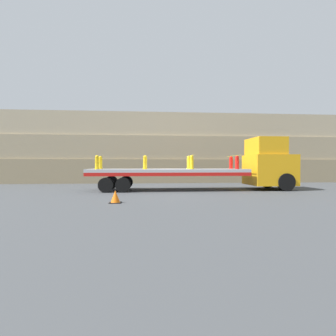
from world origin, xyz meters
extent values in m
plane|color=#3F4244|center=(0.00, 0.00, 0.00)|extent=(120.00, 120.00, 0.00)
cube|color=gray|center=(0.00, 7.68, 1.02)|extent=(60.00, 3.00, 2.04)
cube|color=tan|center=(0.00, 7.83, 3.06)|extent=(60.00, 3.00, 2.04)
cube|color=tan|center=(0.00, 7.98, 5.11)|extent=(60.00, 3.00, 2.04)
cube|color=orange|center=(6.46, 0.00, 1.23)|extent=(2.61, 2.55, 1.89)
cube|color=orange|center=(6.20, 0.00, 2.71)|extent=(1.83, 2.34, 1.06)
cube|color=black|center=(7.17, 0.00, 1.61)|extent=(1.04, 2.24, 1.06)
cylinder|color=black|center=(6.91, -1.21, 0.53)|extent=(1.05, 0.28, 1.05)
cylinder|color=black|center=(6.91, 1.21, 0.53)|extent=(1.05, 0.28, 1.05)
cube|color=#B2B2B7|center=(0.00, 0.00, 1.21)|extent=(9.53, 2.58, 0.19)
cube|color=red|center=(0.00, -1.25, 1.01)|extent=(9.53, 0.08, 0.20)
cube|color=red|center=(0.00, 1.25, 1.01)|extent=(9.53, 0.08, 0.20)
cylinder|color=black|center=(-2.62, -1.19, 0.42)|extent=(0.84, 0.30, 0.84)
cylinder|color=black|center=(-2.62, 1.19, 0.42)|extent=(0.84, 0.30, 0.84)
cylinder|color=black|center=(-3.58, -1.19, 0.42)|extent=(0.84, 0.30, 0.84)
cylinder|color=black|center=(-3.58, 1.19, 0.42)|extent=(0.84, 0.30, 0.84)
cylinder|color=gold|center=(-4.17, -0.57, 1.32)|extent=(0.28, 0.28, 0.03)
cylinder|color=gold|center=(-4.17, -0.57, 1.63)|extent=(0.23, 0.23, 0.66)
sphere|color=gold|center=(-4.17, -0.57, 2.01)|extent=(0.21, 0.21, 0.21)
cylinder|color=gold|center=(-4.17, -0.74, 1.71)|extent=(0.10, 0.12, 0.10)
cylinder|color=gold|center=(-4.17, -0.40, 1.71)|extent=(0.10, 0.12, 0.10)
cylinder|color=gold|center=(-4.17, 0.57, 1.32)|extent=(0.28, 0.28, 0.03)
cylinder|color=gold|center=(-4.17, 0.57, 1.63)|extent=(0.23, 0.23, 0.66)
sphere|color=gold|center=(-4.17, 0.57, 2.01)|extent=(0.21, 0.21, 0.21)
cylinder|color=gold|center=(-4.17, 0.40, 1.71)|extent=(0.10, 0.12, 0.10)
cylinder|color=gold|center=(-4.17, 0.74, 1.71)|extent=(0.10, 0.12, 0.10)
cylinder|color=gold|center=(-1.39, -0.57, 1.32)|extent=(0.28, 0.28, 0.03)
cylinder|color=gold|center=(-1.39, -0.57, 1.63)|extent=(0.23, 0.23, 0.66)
sphere|color=gold|center=(-1.39, -0.57, 2.01)|extent=(0.21, 0.21, 0.21)
cylinder|color=gold|center=(-1.39, -0.74, 1.71)|extent=(0.10, 0.12, 0.10)
cylinder|color=gold|center=(-1.39, -0.40, 1.71)|extent=(0.10, 0.12, 0.10)
cylinder|color=gold|center=(-1.39, 0.57, 1.32)|extent=(0.28, 0.28, 0.03)
cylinder|color=gold|center=(-1.39, 0.57, 1.63)|extent=(0.23, 0.23, 0.66)
sphere|color=gold|center=(-1.39, 0.57, 2.01)|extent=(0.21, 0.21, 0.21)
cylinder|color=gold|center=(-1.39, 0.40, 1.71)|extent=(0.10, 0.12, 0.10)
cylinder|color=gold|center=(-1.39, 0.74, 1.71)|extent=(0.10, 0.12, 0.10)
cylinder|color=gold|center=(1.39, -0.57, 1.32)|extent=(0.28, 0.28, 0.03)
cylinder|color=gold|center=(1.39, -0.57, 1.63)|extent=(0.23, 0.23, 0.66)
sphere|color=gold|center=(1.39, -0.57, 2.01)|extent=(0.21, 0.21, 0.21)
cylinder|color=gold|center=(1.39, -0.74, 1.71)|extent=(0.10, 0.12, 0.10)
cylinder|color=gold|center=(1.39, -0.40, 1.71)|extent=(0.10, 0.12, 0.10)
cylinder|color=gold|center=(1.39, 0.57, 1.32)|extent=(0.28, 0.28, 0.03)
cylinder|color=gold|center=(1.39, 0.57, 1.63)|extent=(0.23, 0.23, 0.66)
sphere|color=gold|center=(1.39, 0.57, 2.01)|extent=(0.21, 0.21, 0.21)
cylinder|color=gold|center=(1.39, 0.40, 1.71)|extent=(0.10, 0.12, 0.10)
cylinder|color=gold|center=(1.39, 0.74, 1.71)|extent=(0.10, 0.12, 0.10)
cylinder|color=red|center=(4.17, -0.57, 1.32)|extent=(0.28, 0.28, 0.03)
cylinder|color=red|center=(4.17, -0.57, 1.63)|extent=(0.23, 0.23, 0.66)
sphere|color=red|center=(4.17, -0.57, 2.01)|extent=(0.21, 0.21, 0.21)
cylinder|color=red|center=(4.17, -0.74, 1.71)|extent=(0.10, 0.12, 0.10)
cylinder|color=red|center=(4.17, -0.40, 1.71)|extent=(0.10, 0.12, 0.10)
cylinder|color=red|center=(4.17, 0.57, 1.32)|extent=(0.28, 0.28, 0.03)
cylinder|color=red|center=(4.17, 0.57, 1.63)|extent=(0.23, 0.23, 0.66)
sphere|color=red|center=(4.17, 0.57, 2.01)|extent=(0.21, 0.21, 0.21)
cylinder|color=red|center=(4.17, 0.40, 1.71)|extent=(0.10, 0.12, 0.10)
cylinder|color=red|center=(4.17, 0.74, 1.71)|extent=(0.10, 0.12, 0.10)
cube|color=yellow|center=(1.39, 0.00, 2.12)|extent=(0.05, 2.78, 0.01)
cube|color=yellow|center=(4.17, 0.00, 2.12)|extent=(0.05, 2.78, 0.01)
cube|color=black|center=(-2.56, -5.32, 0.01)|extent=(0.49, 0.49, 0.03)
cone|color=orange|center=(-2.56, -5.32, 0.27)|extent=(0.37, 0.37, 0.49)
camera|label=1|loc=(-1.30, -16.02, 1.52)|focal=28.00mm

